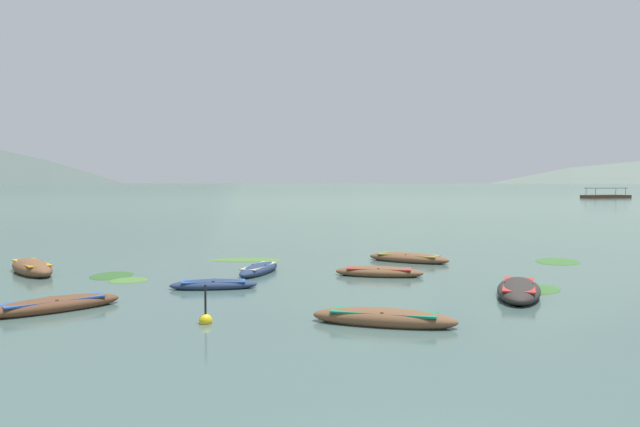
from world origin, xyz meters
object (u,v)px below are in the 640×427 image
(rowboat_5, at_px, (54,305))
(rowboat_6, at_px, (408,258))
(rowboat_1, at_px, (379,272))
(rowboat_3, at_px, (32,268))
(rowboat_0, at_px, (519,290))
(ferry_0, at_px, (606,196))
(rowboat_2, at_px, (259,269))
(rowboat_8, at_px, (214,285))
(rowboat_7, at_px, (384,318))
(mooring_buoy, at_px, (206,319))

(rowboat_5, relative_size, rowboat_6, 0.98)
(rowboat_1, height_order, rowboat_6, rowboat_6)
(rowboat_1, xyz_separation_m, rowboat_3, (-14.30, 2.47, 0.07))
(rowboat_0, height_order, rowboat_6, rowboat_0)
(rowboat_1, distance_m, ferry_0, 127.97)
(rowboat_0, xyz_separation_m, rowboat_2, (-8.56, 6.07, -0.04))
(rowboat_8, bearing_deg, ferry_0, 52.05)
(rowboat_1, height_order, rowboat_7, rowboat_7)
(rowboat_3, bearing_deg, rowboat_0, -21.88)
(rowboat_2, height_order, rowboat_6, rowboat_6)
(rowboat_8, bearing_deg, rowboat_0, -14.65)
(rowboat_5, distance_m, rowboat_6, 16.29)
(rowboat_0, bearing_deg, rowboat_2, 144.68)
(rowboat_3, distance_m, ferry_0, 135.05)
(rowboat_5, bearing_deg, rowboat_2, 46.54)
(rowboat_0, distance_m, rowboat_2, 10.49)
(rowboat_1, bearing_deg, rowboat_0, -52.03)
(rowboat_6, distance_m, ferry_0, 123.34)
(rowboat_0, relative_size, rowboat_5, 1.14)
(rowboat_1, height_order, rowboat_2, rowboat_2)
(rowboat_5, bearing_deg, rowboat_1, 25.42)
(ferry_0, bearing_deg, rowboat_7, -124.76)
(rowboat_0, distance_m, rowboat_1, 6.04)
(rowboat_5, bearing_deg, rowboat_6, 34.74)
(rowboat_1, distance_m, rowboat_8, 6.86)
(rowboat_7, bearing_deg, rowboat_6, 71.70)
(rowboat_2, bearing_deg, rowboat_3, 172.94)
(rowboat_7, height_order, rowboat_8, rowboat_7)
(rowboat_0, relative_size, rowboat_8, 1.40)
(rowboat_5, bearing_deg, rowboat_7, -17.12)
(rowboat_1, height_order, mooring_buoy, mooring_buoy)
(rowboat_0, xyz_separation_m, rowboat_8, (-10.25, 2.68, -0.07))
(rowboat_0, xyz_separation_m, ferry_0, (71.89, 108.01, 0.24))
(rowboat_2, height_order, mooring_buoy, mooring_buoy)
(rowboat_2, height_order, rowboat_7, rowboat_7)
(rowboat_3, bearing_deg, rowboat_5, -67.21)
(rowboat_5, xyz_separation_m, ferry_0, (86.66, 108.50, 0.28))
(rowboat_6, bearing_deg, rowboat_8, -145.42)
(rowboat_3, xyz_separation_m, rowboat_8, (7.77, -4.56, -0.09))
(ferry_0, bearing_deg, rowboat_5, -128.62)
(rowboat_1, height_order, rowboat_5, rowboat_5)
(rowboat_5, bearing_deg, mooring_buoy, -25.13)
(rowboat_6, xyz_separation_m, ferry_0, (73.27, 99.22, 0.27))
(rowboat_0, xyz_separation_m, rowboat_7, (-5.41, -3.38, -0.03))
(rowboat_0, xyz_separation_m, rowboat_3, (-18.02, 7.24, 0.03))
(rowboat_7, height_order, ferry_0, ferry_0)
(rowboat_2, height_order, ferry_0, ferry_0)
(rowboat_2, relative_size, rowboat_6, 0.90)
(rowboat_2, bearing_deg, rowboat_5, -133.46)
(rowboat_3, relative_size, ferry_0, 0.36)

